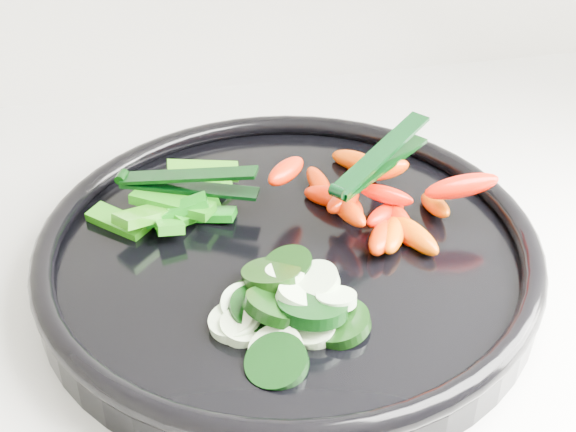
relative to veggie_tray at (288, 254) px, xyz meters
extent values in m
cylinder|color=black|center=(0.00, 0.00, -0.01)|extent=(0.47, 0.47, 0.02)
torus|color=black|center=(0.00, 0.00, 0.01)|extent=(0.47, 0.47, 0.02)
cylinder|color=black|center=(-0.03, -0.12, 0.01)|extent=(0.05, 0.05, 0.02)
cylinder|color=#CFEEBE|center=(-0.03, -0.11, 0.01)|extent=(0.05, 0.05, 0.02)
cylinder|color=black|center=(-0.03, -0.07, 0.01)|extent=(0.06, 0.06, 0.03)
cylinder|color=beige|center=(-0.04, -0.06, 0.01)|extent=(0.04, 0.04, 0.02)
cylinder|color=black|center=(0.01, -0.09, 0.01)|extent=(0.06, 0.06, 0.02)
cylinder|color=#DCF9C7|center=(0.00, -0.09, 0.01)|extent=(0.04, 0.04, 0.02)
cylinder|color=black|center=(-0.04, -0.06, 0.01)|extent=(0.06, 0.06, 0.02)
cylinder|color=#D6F1C1|center=(-0.02, -0.05, 0.01)|extent=(0.04, 0.04, 0.02)
cylinder|color=black|center=(-0.03, -0.06, 0.01)|extent=(0.05, 0.05, 0.02)
cylinder|color=#D9F8C7|center=(-0.05, -0.07, 0.01)|extent=(0.04, 0.04, 0.01)
cylinder|color=black|center=(-0.04, -0.08, 0.01)|extent=(0.05, 0.05, 0.02)
cylinder|color=beige|center=(-0.05, -0.08, 0.01)|extent=(0.04, 0.04, 0.01)
cylinder|color=black|center=(-0.04, -0.07, 0.01)|extent=(0.04, 0.04, 0.02)
cylinder|color=beige|center=(-0.05, -0.07, 0.01)|extent=(0.04, 0.04, 0.02)
cylinder|color=black|center=(-0.02, -0.04, 0.02)|extent=(0.04, 0.04, 0.02)
cylinder|color=#D5F8C6|center=(-0.01, -0.05, 0.02)|extent=(0.04, 0.04, 0.01)
cylinder|color=black|center=(-0.03, -0.08, 0.02)|extent=(0.05, 0.05, 0.03)
cylinder|color=beige|center=(-0.01, -0.07, 0.02)|extent=(0.03, 0.03, 0.02)
cylinder|color=black|center=(-0.01, -0.04, 0.02)|extent=(0.05, 0.05, 0.02)
cylinder|color=beige|center=(0.01, -0.06, 0.02)|extent=(0.04, 0.04, 0.02)
cylinder|color=black|center=(0.00, -0.08, 0.02)|extent=(0.06, 0.06, 0.02)
cylinder|color=#D5EDBD|center=(0.02, -0.08, 0.02)|extent=(0.03, 0.03, 0.01)
ellipsoid|color=#FC2C00|center=(0.09, 0.00, 0.01)|extent=(0.02, 0.04, 0.02)
ellipsoid|color=#F45600|center=(0.08, -0.01, 0.01)|extent=(0.04, 0.06, 0.03)
ellipsoid|color=#DB5600|center=(0.09, -0.01, 0.01)|extent=(0.04, 0.06, 0.02)
ellipsoid|color=#F83200|center=(0.04, 0.05, 0.01)|extent=(0.05, 0.05, 0.03)
ellipsoid|color=#E75900|center=(0.12, 0.02, 0.01)|extent=(0.02, 0.05, 0.03)
ellipsoid|color=#EE1100|center=(0.06, 0.03, 0.01)|extent=(0.02, 0.04, 0.02)
ellipsoid|color=#E94B00|center=(0.07, -0.01, 0.01)|extent=(0.04, 0.05, 0.03)
ellipsoid|color=#FF1C00|center=(0.08, 0.02, 0.01)|extent=(0.05, 0.04, 0.03)
ellipsoid|color=#EA5800|center=(0.08, 0.10, 0.01)|extent=(0.05, 0.05, 0.03)
ellipsoid|color=#FF2700|center=(0.04, 0.07, 0.01)|extent=(0.02, 0.05, 0.02)
ellipsoid|color=#ED1600|center=(0.05, 0.01, 0.03)|extent=(0.03, 0.05, 0.02)
ellipsoid|color=red|center=(0.09, 0.07, 0.03)|extent=(0.03, 0.05, 0.02)
ellipsoid|color=#EF1900|center=(0.08, 0.02, 0.03)|extent=(0.04, 0.04, 0.02)
ellipsoid|color=red|center=(0.05, 0.02, 0.03)|extent=(0.04, 0.04, 0.02)
ellipsoid|color=#FF5800|center=(0.09, 0.06, 0.03)|extent=(0.05, 0.04, 0.02)
ellipsoid|color=#E84D00|center=(0.08, 0.04, 0.04)|extent=(0.05, 0.03, 0.03)
ellipsoid|color=#F31800|center=(0.01, 0.05, 0.04)|extent=(0.04, 0.05, 0.02)
ellipsoid|color=#FA1600|center=(0.13, 0.00, 0.04)|extent=(0.06, 0.02, 0.03)
cube|color=#166509|center=(-0.06, 0.06, 0.01)|extent=(0.05, 0.05, 0.03)
cube|color=#1D730A|center=(-0.05, 0.10, 0.01)|extent=(0.05, 0.05, 0.02)
cube|color=#0A6F0B|center=(-0.05, 0.05, 0.01)|extent=(0.05, 0.03, 0.01)
cube|color=#226709|center=(-0.07, 0.08, 0.01)|extent=(0.04, 0.06, 0.02)
cube|color=#20710A|center=(-0.12, 0.06, 0.01)|extent=(0.05, 0.05, 0.01)
cube|color=#0A7211|center=(-0.09, 0.05, 0.01)|extent=(0.03, 0.07, 0.03)
cube|color=#09660D|center=(-0.08, 0.05, 0.02)|extent=(0.05, 0.02, 0.02)
cube|color=#1C6B0A|center=(-0.10, 0.05, 0.02)|extent=(0.06, 0.05, 0.02)
cube|color=#0A6609|center=(-0.08, 0.06, 0.02)|extent=(0.07, 0.05, 0.01)
cube|color=#176209|center=(-0.05, 0.10, 0.02)|extent=(0.06, 0.02, 0.02)
cylinder|color=black|center=(0.04, 0.00, 0.05)|extent=(0.01, 0.01, 0.01)
cube|color=black|center=(0.08, 0.03, 0.05)|extent=(0.10, 0.08, 0.00)
cube|color=black|center=(0.08, 0.03, 0.06)|extent=(0.10, 0.08, 0.02)
cylinder|color=black|center=(-0.12, 0.09, 0.03)|extent=(0.01, 0.01, 0.01)
cube|color=black|center=(-0.06, 0.07, 0.02)|extent=(0.11, 0.06, 0.00)
cube|color=black|center=(-0.06, 0.07, 0.04)|extent=(0.11, 0.06, 0.02)
camera|label=1|loc=(-0.10, -0.46, 0.37)|focal=50.00mm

